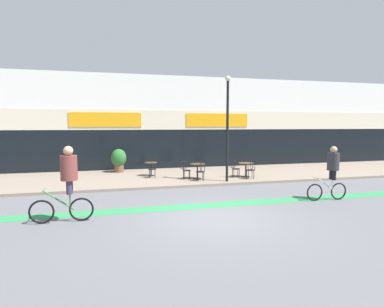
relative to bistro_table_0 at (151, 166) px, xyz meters
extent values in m
plane|color=#5B5B60|center=(1.11, -7.38, -0.63)|extent=(120.00, 120.00, 0.00)
cube|color=gray|center=(1.11, -0.13, -0.57)|extent=(40.00, 5.50, 0.12)
cube|color=silver|center=(1.11, 4.62, 2.28)|extent=(40.00, 4.00, 5.83)
cube|color=black|center=(1.11, 2.65, 0.69)|extent=(38.80, 0.10, 2.40)
cube|color=beige|center=(1.11, 2.67, 2.49)|extent=(39.20, 0.14, 1.20)
cube|color=orange|center=(-2.33, 2.60, 2.49)|extent=(4.10, 0.08, 0.84)
cube|color=orange|center=(4.55, 2.60, 2.49)|extent=(4.10, 0.08, 0.84)
cube|color=#2D844C|center=(1.11, -5.95, -0.62)|extent=(36.00, 0.70, 0.01)
cylinder|color=black|center=(0.00, 0.00, -0.50)|extent=(0.37, 0.37, 0.02)
cylinder|color=black|center=(0.00, 0.00, -0.16)|extent=(0.07, 0.07, 0.69)
cylinder|color=#4C3823|center=(0.00, 0.00, 0.19)|extent=(0.67, 0.67, 0.02)
cylinder|color=black|center=(2.16, -1.41, -0.50)|extent=(0.42, 0.42, 0.02)
cylinder|color=black|center=(2.16, -1.41, -0.15)|extent=(0.07, 0.07, 0.73)
cylinder|color=#4C3823|center=(2.16, -1.41, 0.23)|extent=(0.76, 0.76, 0.02)
cylinder|color=black|center=(4.74, -1.51, -0.50)|extent=(0.43, 0.43, 0.02)
cylinder|color=black|center=(4.74, -1.51, -0.16)|extent=(0.07, 0.07, 0.70)
cylinder|color=#4C3823|center=(4.74, -1.51, 0.21)|extent=(0.78, 0.78, 0.02)
cylinder|color=black|center=(0.00, -0.55, -0.07)|extent=(0.45, 0.45, 0.03)
cylinder|color=black|center=(-0.12, -0.39, -0.30)|extent=(0.03, 0.03, 0.42)
cylinder|color=black|center=(0.16, -0.43, -0.30)|extent=(0.03, 0.03, 0.42)
cylinder|color=black|center=(-0.16, -0.67, -0.30)|extent=(0.03, 0.03, 0.42)
cylinder|color=black|center=(0.12, -0.71, -0.30)|extent=(0.03, 0.03, 0.42)
torus|color=black|center=(-0.02, -0.72, 0.19)|extent=(0.08, 0.41, 0.41)
cylinder|color=black|center=(-0.19, -0.70, 0.05)|extent=(0.03, 0.03, 0.23)
cylinder|color=black|center=(0.15, -0.74, 0.05)|extent=(0.03, 0.03, 0.23)
cylinder|color=black|center=(2.16, -1.96, -0.07)|extent=(0.43, 0.43, 0.03)
cylinder|color=black|center=(2.04, -1.81, -0.30)|extent=(0.03, 0.03, 0.42)
cylinder|color=black|center=(2.32, -1.83, -0.30)|extent=(0.03, 0.03, 0.42)
cylinder|color=black|center=(2.01, -2.09, -0.30)|extent=(0.03, 0.03, 0.42)
cylinder|color=black|center=(2.29, -2.11, -0.30)|extent=(0.03, 0.03, 0.42)
torus|color=black|center=(2.15, -2.13, 0.19)|extent=(0.06, 0.41, 0.41)
cylinder|color=black|center=(1.98, -2.11, 0.05)|extent=(0.03, 0.03, 0.23)
cylinder|color=black|center=(2.32, -2.14, 0.05)|extent=(0.03, 0.03, 0.23)
cylinder|color=black|center=(1.61, -1.41, -0.07)|extent=(0.44, 0.44, 0.03)
cylinder|color=black|center=(1.77, -1.29, -0.30)|extent=(0.03, 0.03, 0.42)
cylinder|color=black|center=(1.74, -1.56, -0.30)|extent=(0.03, 0.03, 0.42)
cylinder|color=black|center=(1.49, -1.26, -0.30)|extent=(0.03, 0.03, 0.42)
cylinder|color=black|center=(1.46, -1.53, -0.30)|extent=(0.03, 0.03, 0.42)
torus|color=black|center=(1.44, -1.39, 0.19)|extent=(0.41, 0.07, 0.41)
cylinder|color=black|center=(1.46, -1.22, 0.05)|extent=(0.03, 0.03, 0.23)
cylinder|color=black|center=(1.43, -1.56, 0.05)|extent=(0.03, 0.03, 0.23)
cylinder|color=black|center=(4.74, -2.06, -0.07)|extent=(0.45, 0.45, 0.03)
cylinder|color=black|center=(4.62, -1.90, -0.30)|extent=(0.03, 0.03, 0.42)
cylinder|color=black|center=(4.89, -1.94, -0.30)|extent=(0.03, 0.03, 0.42)
cylinder|color=black|center=(4.58, -2.18, -0.30)|extent=(0.03, 0.03, 0.42)
cylinder|color=black|center=(4.86, -2.21, -0.30)|extent=(0.03, 0.03, 0.42)
torus|color=black|center=(4.72, -2.23, 0.19)|extent=(0.08, 0.41, 0.41)
cylinder|color=black|center=(4.55, -2.20, 0.05)|extent=(0.03, 0.03, 0.23)
cylinder|color=black|center=(4.88, -2.25, 0.05)|extent=(0.03, 0.03, 0.23)
cylinder|color=black|center=(4.19, -1.51, -0.07)|extent=(0.45, 0.45, 0.03)
cylinder|color=black|center=(4.34, -1.39, -0.30)|extent=(0.03, 0.03, 0.42)
cylinder|color=black|center=(4.31, -1.66, -0.30)|extent=(0.03, 0.03, 0.42)
cylinder|color=black|center=(4.07, -1.35, -0.30)|extent=(0.03, 0.03, 0.42)
cylinder|color=black|center=(4.03, -1.63, -0.30)|extent=(0.03, 0.03, 0.42)
torus|color=black|center=(4.02, -1.48, 0.19)|extent=(0.41, 0.08, 0.41)
cylinder|color=black|center=(4.04, -1.32, 0.05)|extent=(0.03, 0.03, 0.23)
cylinder|color=black|center=(4.00, -1.65, 0.05)|extent=(0.03, 0.03, 0.23)
cylinder|color=brown|center=(-1.65, 1.70, -0.28)|extent=(0.53, 0.53, 0.46)
ellipsoid|color=#28662D|center=(-1.65, 1.70, 0.31)|extent=(0.84, 0.84, 1.01)
cylinder|color=black|center=(3.35, -2.42, 1.87)|extent=(0.12, 0.12, 4.75)
sphere|color=beige|center=(3.35, -2.42, 4.32)|extent=(0.26, 0.26, 0.26)
torus|color=black|center=(-3.82, -6.67, -0.28)|extent=(0.69, 0.06, 0.69)
torus|color=black|center=(-2.75, -6.67, -0.28)|extent=(0.69, 0.06, 0.69)
cylinder|color=#2D753D|center=(-3.34, -6.67, 0.01)|extent=(0.83, 0.05, 0.62)
cylinder|color=#2D753D|center=(-3.05, -6.67, -0.04)|extent=(0.04, 0.04, 0.48)
cylinder|color=#2D753D|center=(-3.76, -6.67, 0.30)|extent=(0.03, 0.48, 0.03)
cylinder|color=#382D47|center=(-3.05, -6.76, 0.40)|extent=(0.16, 0.16, 0.39)
cylinder|color=#382D47|center=(-3.05, -6.58, 0.40)|extent=(0.16, 0.16, 0.39)
cylinder|color=brown|center=(-3.05, -6.67, 0.95)|extent=(0.47, 0.47, 0.71)
sphere|color=tan|center=(-3.05, -6.67, 1.44)|extent=(0.27, 0.27, 0.27)
torus|color=black|center=(5.36, -6.28, -0.31)|extent=(0.64, 0.08, 0.64)
torus|color=black|center=(6.35, -6.33, -0.31)|extent=(0.64, 0.08, 0.64)
cylinder|color=silver|center=(5.80, -6.30, -0.04)|extent=(0.77, 0.08, 0.58)
cylinder|color=silver|center=(6.07, -6.32, -0.08)|extent=(0.04, 0.04, 0.45)
cylinder|color=silver|center=(5.41, -6.28, 0.24)|extent=(0.05, 0.48, 0.03)
cylinder|color=black|center=(6.07, -6.40, 0.32)|extent=(0.15, 0.15, 0.36)
cylinder|color=black|center=(6.08, -6.23, 0.32)|extent=(0.15, 0.15, 0.36)
cylinder|color=#2D2D33|center=(6.07, -6.32, 0.82)|extent=(0.44, 0.44, 0.65)
sphere|color=tan|center=(6.07, -6.32, 1.27)|extent=(0.24, 0.24, 0.24)
camera|label=1|loc=(-1.66, -15.74, 2.17)|focal=28.00mm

